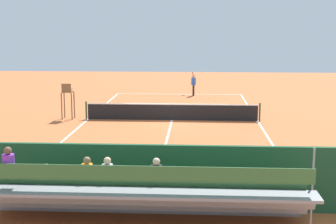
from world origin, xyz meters
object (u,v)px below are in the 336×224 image
(umpire_chair, at_px, (67,97))
(tennis_ball_near, at_px, (209,99))
(bleacher_stand, at_px, (138,195))
(tennis_racket, at_px, (186,95))
(tennis_player, at_px, (194,83))
(tennis_ball_far, at_px, (191,103))
(tennis_net, at_px, (172,112))
(equipment_bag, at_px, (197,197))
(courtside_bench, at_px, (255,185))

(umpire_chair, xyz_separation_m, tennis_ball_near, (-8.59, -8.50, -1.28))
(bleacher_stand, xyz_separation_m, tennis_racket, (-0.72, -25.67, -0.90))
(tennis_player, relative_size, tennis_racket, 3.40)
(umpire_chair, height_order, tennis_ball_far, umpire_chair)
(bleacher_stand, height_order, tennis_ball_near, bleacher_stand)
(tennis_net, bearing_deg, bleacher_stand, 89.46)
(bleacher_stand, relative_size, umpire_chair, 4.23)
(equipment_bag, bearing_deg, tennis_ball_near, -92.42)
(umpire_chair, bearing_deg, bleacher_stand, 111.53)
(tennis_racket, bearing_deg, tennis_ball_far, 96.30)
(bleacher_stand, height_order, umpire_chair, bleacher_stand)
(bleacher_stand, bearing_deg, tennis_net, -90.54)
(tennis_net, relative_size, courtside_bench, 5.72)
(tennis_racket, height_order, tennis_ball_near, tennis_ball_near)
(courtside_bench, bearing_deg, tennis_net, -76.14)
(equipment_bag, distance_m, tennis_ball_far, 19.70)
(bleacher_stand, distance_m, tennis_player, 25.62)
(equipment_bag, xyz_separation_m, tennis_ball_near, (-0.93, -21.90, -0.15))
(tennis_net, relative_size, tennis_ball_far, 156.06)
(tennis_ball_near, bearing_deg, courtside_bench, 92.32)
(tennis_ball_far, bearing_deg, bleacher_stand, 86.92)
(bleacher_stand, xyz_separation_m, tennis_player, (-1.32, -25.59, 0.10))
(umpire_chair, bearing_deg, tennis_racket, -123.27)
(tennis_net, xyz_separation_m, equipment_bag, (-1.46, 13.40, -0.32))
(tennis_ball_near, xyz_separation_m, tennis_ball_far, (1.37, 2.20, 0.00))
(tennis_ball_near, relative_size, tennis_ball_far, 1.00)
(courtside_bench, bearing_deg, tennis_player, -84.90)
(tennis_net, height_order, tennis_player, tennis_player)
(tennis_ball_near, bearing_deg, bleacher_stand, 83.93)
(umpire_chair, bearing_deg, tennis_player, -125.78)
(umpire_chair, height_order, tennis_player, umpire_chair)
(bleacher_stand, relative_size, tennis_racket, 15.98)
(tennis_ball_near, bearing_deg, tennis_net, 74.28)
(tennis_net, xyz_separation_m, tennis_player, (-1.18, -10.23, 0.51))
(courtside_bench, bearing_deg, tennis_ball_far, -83.43)
(umpire_chair, xyz_separation_m, tennis_ball_far, (-7.22, -6.30, -1.28))
(tennis_player, xyz_separation_m, tennis_ball_near, (-1.21, 1.73, -0.98))
(bleacher_stand, bearing_deg, tennis_racket, -91.61)
(tennis_ball_far, bearing_deg, equipment_bag, 91.29)
(courtside_bench, bearing_deg, tennis_ball_near, -87.68)
(tennis_net, height_order, tennis_ball_far, tennis_net)
(bleacher_stand, height_order, tennis_player, bleacher_stand)
(tennis_racket, bearing_deg, tennis_player, 171.76)
(tennis_player, bearing_deg, bleacher_stand, 87.04)
(tennis_racket, bearing_deg, courtside_bench, 96.52)
(tennis_net, xyz_separation_m, tennis_ball_far, (-1.02, -6.30, -0.47))
(bleacher_stand, relative_size, tennis_player, 4.70)
(courtside_bench, relative_size, tennis_player, 0.93)
(bleacher_stand, distance_m, tennis_racket, 25.70)
(courtside_bench, relative_size, tennis_ball_near, 27.27)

